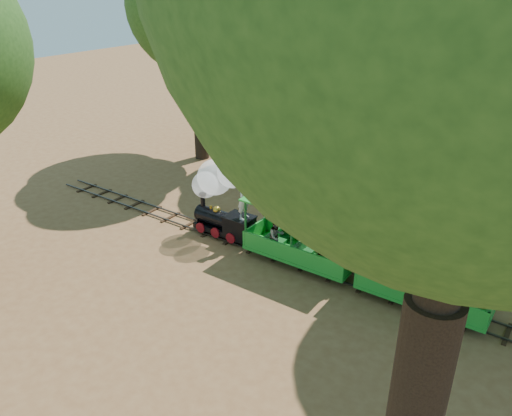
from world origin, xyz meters
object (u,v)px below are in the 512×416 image
Objects in this scene: locomotive at (220,191)px; fence at (376,169)px; carriage_rear at (424,281)px; carriage_front at (301,241)px.

locomotive is 0.17× the size of fence.
carriage_front is at bearing -179.93° from carriage_rear.
carriage_rear is 9.30m from fence.
carriage_front is 0.21× the size of fence.
fence is at bearing 95.61° from carriage_front.
locomotive is 0.81× the size of carriage_front.
fence is at bearing 72.23° from locomotive.
carriage_rear is 0.21× the size of fence.
carriage_front is 3.91m from carriage_rear.
locomotive reaches higher than fence.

